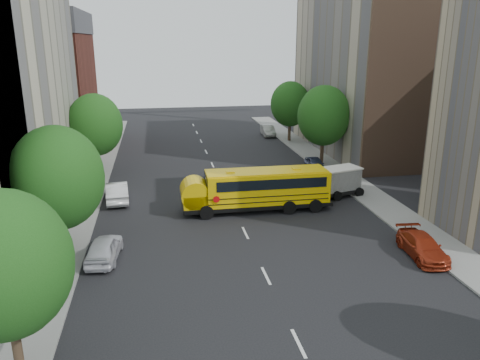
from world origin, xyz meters
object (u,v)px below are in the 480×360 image
object	(u,v)px
street_tree_1	(57,178)
street_tree_5	(290,104)
street_tree_2	(95,125)
parked_car_3	(422,246)
parked_car_1	(117,192)
school_bus	(255,188)
parked_car_5	(268,130)
street_tree_0	(4,265)
parked_car_0	(104,248)
parked_car_4	(315,164)
street_tree_4	(324,116)
safari_truck	(329,183)

from	to	relation	value
street_tree_1	street_tree_5	bearing A→B (deg)	53.75
street_tree_1	street_tree_2	size ratio (longest dim) A/B	1.03
street_tree_1	parked_car_3	xyz separation A→B (m)	(20.60, -3.29, -4.31)
street_tree_1	parked_car_1	world-z (taller)	street_tree_1
school_bus	parked_car_5	world-z (taller)	school_bus
parked_car_1	street_tree_0	bearing A→B (deg)	78.71
parked_car_0	parked_car_4	distance (m)	24.64
street_tree_0	parked_car_0	world-z (taller)	street_tree_0
street_tree_4	school_bus	distance (m)	15.50
street_tree_4	parked_car_5	world-z (taller)	street_tree_4
street_tree_5	safari_truck	world-z (taller)	street_tree_5
parked_car_1	parked_car_3	xyz separation A→B (m)	(18.40, -13.45, -0.14)
parked_car_0	parked_car_3	size ratio (longest dim) A/B	0.95
street_tree_2	parked_car_3	world-z (taller)	street_tree_2
parked_car_0	parked_car_3	xyz separation A→B (m)	(18.40, -2.86, -0.07)
parked_car_4	parked_car_5	xyz separation A→B (m)	(-0.41, 18.01, 0.04)
street_tree_1	street_tree_4	bearing A→B (deg)	39.29
school_bus	street_tree_4	bearing A→B (deg)	51.65
parked_car_3	parked_car_0	bearing A→B (deg)	176.01
street_tree_4	school_bus	xyz separation A→B (m)	(-9.44, -11.83, -3.32)
school_bus	parked_car_4	world-z (taller)	school_bus
street_tree_5	school_bus	bearing A→B (deg)	-111.62
street_tree_1	parked_car_5	size ratio (longest dim) A/B	1.84
parked_car_5	parked_car_0	bearing A→B (deg)	-114.08
street_tree_1	safari_truck	bearing A→B (deg)	22.81
parked_car_1	safari_truck	bearing A→B (deg)	167.65
safari_truck	street_tree_4	bearing A→B (deg)	57.88
street_tree_2	parked_car_3	xyz separation A→B (m)	(20.60, -21.29, -4.19)
safari_truck	parked_car_5	xyz separation A→B (m)	(1.17, 25.96, -0.56)
street_tree_1	safari_truck	world-z (taller)	street_tree_1
street_tree_5	school_bus	world-z (taller)	street_tree_5
street_tree_0	street_tree_5	bearing A→B (deg)	61.19
parked_car_5	parked_car_3	bearing A→B (deg)	-85.83
parked_car_1	parked_car_3	size ratio (longest dim) A/B	1.08
school_bus	parked_car_0	world-z (taller)	school_bus
street_tree_1	school_bus	bearing A→B (deg)	26.17
parked_car_0	street_tree_1	bearing A→B (deg)	-5.32
safari_truck	parked_car_3	world-z (taller)	safari_truck
parked_car_3	street_tree_1	bearing A→B (deg)	175.76
street_tree_1	parked_car_1	distance (m)	11.20
street_tree_4	parked_car_3	distance (m)	21.79
street_tree_0	parked_car_1	size ratio (longest dim) A/B	1.56
safari_truck	parked_car_4	world-z (taller)	safari_truck
parked_car_0	street_tree_5	bearing A→B (deg)	-117.27
street_tree_2	parked_car_0	world-z (taller)	street_tree_2
parked_car_3	street_tree_4	bearing A→B (deg)	91.08
parked_car_5	street_tree_4	bearing A→B (deg)	-80.00
parked_car_1	parked_car_5	xyz separation A→B (m)	(17.99, 23.81, -0.08)
street_tree_2	street_tree_5	size ratio (longest dim) A/B	1.03
street_tree_5	parked_car_0	size ratio (longest dim) A/B	1.79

